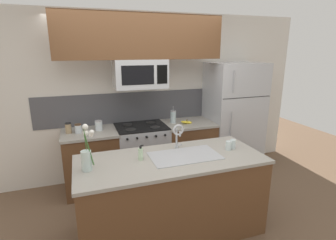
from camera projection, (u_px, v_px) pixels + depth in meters
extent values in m
plane|color=brown|center=(159.00, 213.00, 3.38)|extent=(10.00, 10.00, 0.00)
cube|color=silver|center=(153.00, 96.00, 4.30)|extent=(5.20, 0.10, 2.60)
cube|color=#4C4C51|center=(136.00, 107.00, 4.20)|extent=(3.05, 0.01, 0.48)
cube|color=brown|center=(92.00, 162.00, 3.85)|extent=(0.75, 0.62, 0.88)
cube|color=#9E998E|center=(90.00, 133.00, 3.73)|extent=(0.78, 0.65, 0.03)
cube|color=brown|center=(188.00, 150.00, 4.33)|extent=(0.79, 0.62, 0.88)
cube|color=#9E998E|center=(188.00, 123.00, 4.21)|extent=(0.82, 0.65, 0.03)
cube|color=#B7BABF|center=(142.00, 155.00, 4.08)|extent=(0.76, 0.62, 0.91)
cube|color=black|center=(141.00, 126.00, 3.96)|extent=(0.76, 0.62, 0.01)
cylinder|color=black|center=(131.00, 129.00, 3.78)|extent=(0.15, 0.15, 0.01)
cylinder|color=black|center=(155.00, 127.00, 3.89)|extent=(0.15, 0.15, 0.01)
cylinder|color=black|center=(128.00, 124.00, 4.03)|extent=(0.15, 0.15, 0.01)
cylinder|color=black|center=(150.00, 122.00, 4.14)|extent=(0.15, 0.15, 0.01)
cylinder|color=black|center=(127.00, 139.00, 3.60)|extent=(0.03, 0.02, 0.03)
cylinder|color=black|center=(137.00, 138.00, 3.64)|extent=(0.03, 0.02, 0.03)
cylinder|color=black|center=(147.00, 137.00, 3.69)|extent=(0.03, 0.02, 0.03)
cylinder|color=black|center=(156.00, 136.00, 3.73)|extent=(0.03, 0.02, 0.03)
cylinder|color=black|center=(165.00, 135.00, 3.77)|extent=(0.03, 0.02, 0.03)
cube|color=#B7BABF|center=(140.00, 74.00, 3.74)|extent=(0.74, 0.40, 0.41)
cube|color=black|center=(138.00, 75.00, 3.53)|extent=(0.45, 0.00, 0.26)
cube|color=black|center=(162.00, 74.00, 3.64)|extent=(0.15, 0.00, 0.26)
cube|color=brown|center=(141.00, 37.00, 3.58)|extent=(2.30, 0.34, 0.60)
cube|color=#B7BABF|center=(232.00, 117.00, 4.49)|extent=(0.88, 0.72, 1.84)
cube|color=black|center=(247.00, 97.00, 4.05)|extent=(0.85, 0.00, 0.01)
cylinder|color=#99999E|center=(234.00, 82.00, 3.88)|extent=(0.01, 0.01, 0.33)
cylinder|color=#99999E|center=(230.00, 133.00, 4.10)|extent=(0.01, 0.01, 0.70)
cylinder|color=#997F5B|center=(68.00, 128.00, 3.65)|extent=(0.08, 0.08, 0.13)
cylinder|color=black|center=(68.00, 123.00, 3.63)|extent=(0.08, 0.08, 0.01)
cylinder|color=silver|center=(78.00, 129.00, 3.66)|extent=(0.09, 0.09, 0.11)
cylinder|color=#4C331E|center=(78.00, 125.00, 3.65)|extent=(0.09, 0.09, 0.01)
cylinder|color=silver|center=(99.00, 126.00, 3.78)|extent=(0.11, 0.11, 0.13)
cylinder|color=#B2B2B7|center=(98.00, 121.00, 3.76)|extent=(0.10, 0.10, 0.01)
ellipsoid|color=yellow|center=(186.00, 122.00, 4.12)|extent=(0.16, 0.13, 0.04)
ellipsoid|color=yellow|center=(186.00, 122.00, 4.14)|extent=(0.18, 0.08, 0.06)
ellipsoid|color=yellow|center=(187.00, 122.00, 4.12)|extent=(0.17, 0.04, 0.04)
ellipsoid|color=yellow|center=(187.00, 122.00, 4.14)|extent=(0.18, 0.08, 0.07)
ellipsoid|color=yellow|center=(188.00, 122.00, 4.13)|extent=(0.17, 0.12, 0.05)
cylinder|color=brown|center=(187.00, 120.00, 4.12)|extent=(0.02, 0.02, 0.03)
cylinder|color=silver|center=(173.00, 117.00, 4.16)|extent=(0.09, 0.09, 0.18)
cylinder|color=#A3A3AA|center=(173.00, 111.00, 4.14)|extent=(0.08, 0.08, 0.02)
cylinder|color=#A3A3AA|center=(173.00, 109.00, 4.13)|extent=(0.01, 0.01, 0.05)
sphere|color=#A3A3AA|center=(173.00, 107.00, 4.12)|extent=(0.02, 0.02, 0.02)
cube|color=brown|center=(171.00, 196.00, 2.96)|extent=(2.00, 0.83, 0.88)
cube|color=#9E998E|center=(171.00, 159.00, 2.84)|extent=(2.03, 0.86, 0.03)
cube|color=#ADAFB5|center=(185.00, 156.00, 2.89)|extent=(0.76, 0.44, 0.01)
cube|color=#ADAFB5|center=(170.00, 164.00, 2.85)|extent=(0.30, 0.33, 0.15)
cube|color=#ADAFB5|center=(199.00, 160.00, 2.96)|extent=(0.30, 0.33, 0.15)
cylinder|color=#B7BABF|center=(176.00, 147.00, 3.12)|extent=(0.04, 0.04, 0.02)
cylinder|color=#B7BABF|center=(177.00, 137.00, 3.09)|extent=(0.02, 0.02, 0.22)
torus|color=#B7BABF|center=(178.00, 130.00, 3.01)|extent=(0.13, 0.02, 0.13)
cylinder|color=#B7BABF|center=(180.00, 134.00, 2.97)|extent=(0.02, 0.02, 0.06)
cube|color=#B7BABF|center=(179.00, 145.00, 3.13)|extent=(0.07, 0.01, 0.01)
cylinder|color=beige|center=(141.00, 154.00, 2.77)|extent=(0.05, 0.05, 0.13)
cylinder|color=black|center=(140.00, 147.00, 2.75)|extent=(0.02, 0.02, 0.02)
cube|color=black|center=(142.00, 145.00, 2.75)|extent=(0.03, 0.01, 0.01)
cylinder|color=silver|center=(229.00, 146.00, 3.05)|extent=(0.07, 0.07, 0.11)
cylinder|color=silver|center=(233.00, 144.00, 3.09)|extent=(0.07, 0.07, 0.11)
cylinder|color=silver|center=(87.00, 161.00, 2.52)|extent=(0.10, 0.10, 0.20)
cylinder|color=silver|center=(87.00, 167.00, 2.54)|extent=(0.09, 0.09, 0.06)
cylinder|color=#386B2D|center=(89.00, 149.00, 2.48)|extent=(0.07, 0.05, 0.33)
sphere|color=white|center=(92.00, 132.00, 2.42)|extent=(0.05, 0.05, 0.05)
cylinder|color=#386B2D|center=(86.00, 146.00, 2.51)|extent=(0.02, 0.05, 0.36)
sphere|color=white|center=(85.00, 127.00, 2.48)|extent=(0.06, 0.06, 0.06)
cylinder|color=#386B2D|center=(89.00, 150.00, 2.49)|extent=(0.06, 0.04, 0.30)
sphere|color=white|center=(91.00, 135.00, 2.44)|extent=(0.04, 0.04, 0.04)
cylinder|color=#386B2D|center=(86.00, 149.00, 2.51)|extent=(0.02, 0.05, 0.30)
sphere|color=white|center=(86.00, 133.00, 2.50)|extent=(0.05, 0.05, 0.05)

